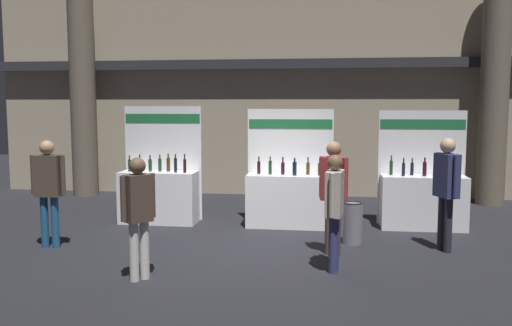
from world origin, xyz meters
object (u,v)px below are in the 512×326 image
Objects in this scene: trash_bin at (353,223)px; visitor_2 at (48,184)px; exhibitor_booth_2 at (423,197)px; visitor_5 at (138,209)px; visitor_3 at (335,202)px; exhibitor_booth_1 at (289,196)px; visitor_0 at (446,183)px; visitor_4 at (333,188)px; exhibitor_booth_0 at (159,192)px.

trash_bin is 5.00m from visitor_2.
exhibitor_booth_2 is 5.59m from visitor_5.
visitor_3 is 1.00× the size of visitor_5.
exhibitor_booth_1 is at bearing -164.52° from visitor_5.
visitor_3 is (-0.32, -1.55, 0.62)m from trash_bin.
visitor_4 is (-1.76, -0.45, -0.04)m from visitor_0.
trash_bin is 3.72m from visitor_5.
visitor_4 is (3.37, -1.92, 0.45)m from exhibitor_booth_0.
visitor_0 is at bearing -134.49° from visitor_4.
exhibitor_booth_1 is at bearing -0.31° from exhibitor_booth_0.
visitor_3 is at bearing -73.25° from exhibitor_booth_1.
visitor_0 is 1.82m from visitor_4.
visitor_2 is 1.07× the size of visitor_3.
exhibitor_booth_0 reaches higher than trash_bin.
visitor_2 is 4.54m from visitor_4.
exhibitor_booth_1 is 3.90m from visitor_5.
exhibitor_booth_2 is 3.39m from visitor_3.
exhibitor_booth_0 reaches higher than visitor_5.
visitor_3 is at bearing -119.78° from exhibitor_booth_2.
trash_bin is 1.70m from visitor_3.
exhibitor_booth_1 reaches higher than exhibitor_booth_2.
visitor_0 is 1.10× the size of visitor_5.
exhibitor_booth_2 is (5.05, 0.15, -0.01)m from exhibitor_booth_0.
visitor_2 is at bearing -160.09° from exhibitor_booth_2.
visitor_5 is at bearing -76.61° from exhibitor_booth_0.
exhibitor_booth_2 is at bearing -21.99° from visitor_3.
visitor_4 is (-1.68, -2.07, 0.46)m from exhibitor_booth_2.
visitor_0 reaches higher than visitor_5.
visitor_0 is 1.02× the size of visitor_4.
visitor_5 is at bearing -116.26° from exhibitor_booth_1.
visitor_2 is at bearing -104.23° from visitor_0.
exhibitor_booth_0 reaches higher than exhibitor_booth_1.
exhibitor_booth_1 is 2.51m from exhibitor_booth_2.
exhibitor_booth_1 is 3.16× the size of trash_bin.
exhibitor_booth_1 is 1.68m from trash_bin.
exhibitor_booth_1 reaches higher than trash_bin.
visitor_2 is at bearing -169.68° from trash_bin.
exhibitor_booth_2 is (2.50, 0.17, -0.00)m from exhibitor_booth_1.
visitor_0 is 1.10× the size of visitor_3.
exhibitor_booth_0 is 2.45m from visitor_2.
visitor_2 is at bearing -119.15° from exhibitor_booth_0.
visitor_0 is (0.08, -1.62, 0.50)m from exhibitor_booth_2.
visitor_2 is 1.07× the size of visitor_5.
visitor_2 is (-4.87, -0.89, 0.69)m from trash_bin.
exhibitor_booth_0 reaches higher than visitor_3.
exhibitor_booth_2 is 2.71m from visitor_4.
visitor_2 is (-1.17, -2.10, 0.45)m from exhibitor_booth_0.
exhibitor_booth_2 is at bearing -97.89° from visitor_4.
exhibitor_booth_1 is 4.29m from visitor_2.
visitor_2 reaches higher than visitor_3.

